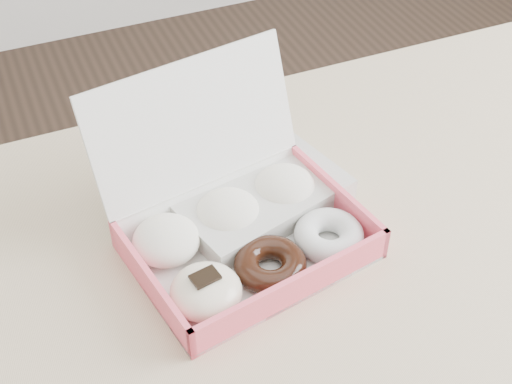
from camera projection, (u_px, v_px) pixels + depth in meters
name	position (u px, v px, depth m)	size (l,w,h in m)	color
table	(352.00, 295.00, 0.94)	(1.20, 0.80, 0.75)	tan
donut_box	(239.00, 227.00, 0.88)	(0.32, 0.30, 0.20)	white
newspapers	(250.00, 190.00, 0.95)	(0.22, 0.18, 0.04)	beige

